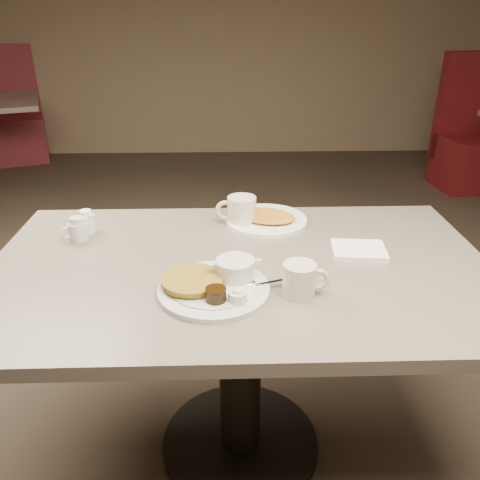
{
  "coord_description": "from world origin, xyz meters",
  "views": [
    {
      "loc": [
        -0.04,
        -1.27,
        1.44
      ],
      "look_at": [
        0.0,
        0.02,
        0.82
      ],
      "focal_mm": 36.29,
      "sensor_mm": 36.0,
      "label": 1
    }
  ],
  "objects_px": {
    "coffee_mug_far": "(240,211)",
    "hash_plate": "(266,219)",
    "creamer_right": "(86,222)",
    "main_plate": "(215,283)",
    "coffee_mug_near": "(300,279)",
    "diner_table": "(240,312)",
    "creamer_left": "(78,230)"
  },
  "relations": [
    {
      "from": "coffee_mug_far",
      "to": "hash_plate",
      "type": "distance_m",
      "value": 0.1
    },
    {
      "from": "main_plate",
      "to": "coffee_mug_near",
      "type": "height_order",
      "value": "coffee_mug_near"
    },
    {
      "from": "creamer_right",
      "to": "diner_table",
      "type": "bearing_deg",
      "value": -25.44
    },
    {
      "from": "main_plate",
      "to": "diner_table",
      "type": "bearing_deg",
      "value": 63.57
    },
    {
      "from": "diner_table",
      "to": "coffee_mug_far",
      "type": "bearing_deg",
      "value": 88.04
    },
    {
      "from": "main_plate",
      "to": "hash_plate",
      "type": "bearing_deg",
      "value": 69.07
    },
    {
      "from": "main_plate",
      "to": "coffee_mug_near",
      "type": "relative_size",
      "value": 3.13
    },
    {
      "from": "creamer_right",
      "to": "hash_plate",
      "type": "relative_size",
      "value": 0.21
    },
    {
      "from": "diner_table",
      "to": "creamer_left",
      "type": "relative_size",
      "value": 17.41
    },
    {
      "from": "diner_table",
      "to": "coffee_mug_near",
      "type": "xyz_separation_m",
      "value": [
        0.15,
        -0.17,
        0.22
      ]
    },
    {
      "from": "main_plate",
      "to": "coffee_mug_far",
      "type": "relative_size",
      "value": 2.63
    },
    {
      "from": "main_plate",
      "to": "creamer_left",
      "type": "xyz_separation_m",
      "value": [
        -0.45,
        0.33,
        0.01
      ]
    },
    {
      "from": "diner_table",
      "to": "coffee_mug_near",
      "type": "bearing_deg",
      "value": -48.69
    },
    {
      "from": "main_plate",
      "to": "coffee_mug_far",
      "type": "xyz_separation_m",
      "value": [
        0.08,
        0.44,
        0.03
      ]
    },
    {
      "from": "coffee_mug_far",
      "to": "hash_plate",
      "type": "height_order",
      "value": "coffee_mug_far"
    },
    {
      "from": "coffee_mug_far",
      "to": "creamer_right",
      "type": "bearing_deg",
      "value": -174.02
    },
    {
      "from": "diner_table",
      "to": "hash_plate",
      "type": "distance_m",
      "value": 0.38
    },
    {
      "from": "main_plate",
      "to": "hash_plate",
      "type": "xyz_separation_m",
      "value": [
        0.17,
        0.46,
        -0.01
      ]
    },
    {
      "from": "main_plate",
      "to": "creamer_right",
      "type": "height_order",
      "value": "creamer_right"
    },
    {
      "from": "coffee_mug_far",
      "to": "hash_plate",
      "type": "relative_size",
      "value": 0.39
    },
    {
      "from": "hash_plate",
      "to": "creamer_right",
      "type": "bearing_deg",
      "value": -173.7
    },
    {
      "from": "coffee_mug_far",
      "to": "creamer_right",
      "type": "height_order",
      "value": "coffee_mug_far"
    },
    {
      "from": "main_plate",
      "to": "creamer_right",
      "type": "bearing_deg",
      "value": 138.56
    },
    {
      "from": "main_plate",
      "to": "creamer_left",
      "type": "distance_m",
      "value": 0.56
    },
    {
      "from": "coffee_mug_near",
      "to": "creamer_left",
      "type": "xyz_separation_m",
      "value": [
        -0.68,
        0.36,
        -0.01
      ]
    },
    {
      "from": "coffee_mug_near",
      "to": "creamer_right",
      "type": "relative_size",
      "value": 1.55
    },
    {
      "from": "creamer_right",
      "to": "main_plate",
      "type": "bearing_deg",
      "value": -41.44
    },
    {
      "from": "creamer_right",
      "to": "hash_plate",
      "type": "bearing_deg",
      "value": 6.3
    },
    {
      "from": "creamer_right",
      "to": "hash_plate",
      "type": "height_order",
      "value": "creamer_right"
    },
    {
      "from": "creamer_left",
      "to": "hash_plate",
      "type": "bearing_deg",
      "value": 11.55
    },
    {
      "from": "coffee_mug_near",
      "to": "creamer_right",
      "type": "bearing_deg",
      "value": 147.87
    },
    {
      "from": "creamer_left",
      "to": "creamer_right",
      "type": "xyz_separation_m",
      "value": [
        0.01,
        0.06,
        0.0
      ]
    }
  ]
}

